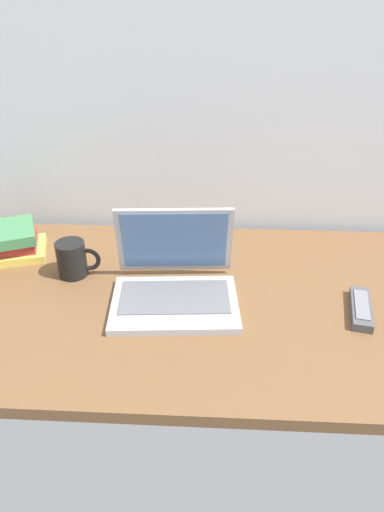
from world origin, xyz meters
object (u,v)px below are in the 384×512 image
Objects in this scene: coffee_mug at (73,259)px; remote_control_near at (361,308)px; laptop at (175,281)px; book_stack at (7,243)px.

remote_control_near is (0.74, -0.13, -0.04)m from coffee_mug.
remote_control_near is at bearing -9.94° from coffee_mug.
coffee_mug is at bearing 162.86° from laptop.
laptop is at bearing 174.68° from remote_control_near.
coffee_mug is at bearing -22.92° from book_stack.
laptop is at bearing -19.72° from book_stack.
book_stack is at bearing 160.28° from laptop.
remote_control_near is 0.98m from book_stack.
book_stack is (-0.96, 0.22, 0.03)m from remote_control_near.
coffee_mug reaches higher than remote_control_near.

